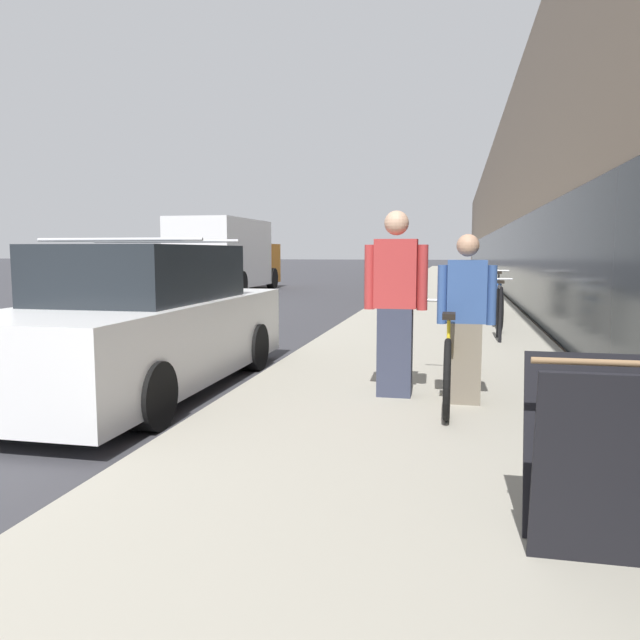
{
  "coord_description": "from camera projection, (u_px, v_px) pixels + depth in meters",
  "views": [
    {
      "loc": [
        6.02,
        -3.23,
        1.53
      ],
      "look_at": [
        2.19,
        14.36,
        -0.46
      ],
      "focal_mm": 35.0,
      "sensor_mm": 36.0,
      "label": 1
    }
  ],
  "objects": [
    {
      "name": "person_rider",
      "position": [
        466.0,
        319.0,
        5.59
      ],
      "size": [
        0.52,
        0.2,
        1.52
      ],
      "color": "#756B5B",
      "rests_on": "sidewalk_slab"
    },
    {
      "name": "cruiser_bike_nearest",
      "position": [
        499.0,
        308.0,
        11.1
      ],
      "size": [
        0.52,
        1.76,
        0.88
      ],
      "color": "black",
      "rests_on": "sidewalk_slab"
    },
    {
      "name": "tandem_bicycle",
      "position": [
        449.0,
        356.0,
        6.01
      ],
      "size": [
        0.52,
        2.7,
        0.85
      ],
      "color": "black",
      "rests_on": "sidewalk_slab"
    },
    {
      "name": "person_bystander",
      "position": [
        395.0,
        304.0,
        5.87
      ],
      "size": [
        0.59,
        0.23,
        1.75
      ],
      "color": "#33384C",
      "rests_on": "sidewalk_slab"
    },
    {
      "name": "bike_rack_hoop",
      "position": [
        500.0,
        307.0,
        9.62
      ],
      "size": [
        0.05,
        0.6,
        0.84
      ],
      "color": "black",
      "rests_on": "sidewalk_slab"
    },
    {
      "name": "parked_sedan_curbside",
      "position": [
        146.0,
        325.0,
        6.78
      ],
      "size": [
        1.79,
        4.64,
        1.66
      ],
      "color": "white",
      "rests_on": "ground"
    },
    {
      "name": "cruiser_bike_middle",
      "position": [
        497.0,
        297.0,
        13.33
      ],
      "size": [
        0.52,
        1.74,
        0.96
      ],
      "color": "black",
      "rests_on": "sidewalk_slab"
    },
    {
      "name": "sidewalk_slab",
      "position": [
        446.0,
        289.0,
        23.76
      ],
      "size": [
        3.62,
        70.0,
        0.15
      ],
      "color": "#A39E8E",
      "rests_on": "ground"
    },
    {
      "name": "sandwich_board_sign",
      "position": [
        593.0,
        457.0,
        2.8
      ],
      "size": [
        0.56,
        0.56,
        0.9
      ],
      "color": "black",
      "rests_on": "sidewalk_slab"
    },
    {
      "name": "storefront_facade",
      "position": [
        597.0,
        215.0,
        29.74
      ],
      "size": [
        10.01,
        70.0,
        6.48
      ],
      "color": "gray",
      "rests_on": "ground"
    },
    {
      "name": "moving_truck",
      "position": [
        227.0,
        256.0,
        23.25
      ],
      "size": [
        2.39,
        6.58,
        2.68
      ],
      "color": "orange",
      "rests_on": "ground"
    }
  ]
}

